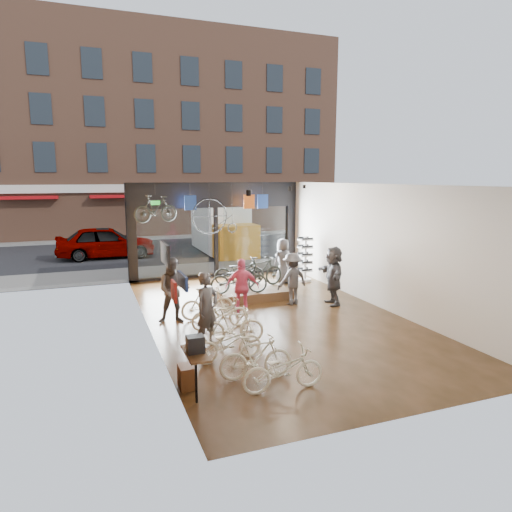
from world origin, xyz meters
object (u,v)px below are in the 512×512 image
hung_bike (156,209)px  customer_5 (333,276)px  display_bike_mid (261,272)px  floor_bike_2 (228,343)px  floor_bike_1 (256,357)px  customer_1 (174,290)px  floor_bike_0 (283,369)px  floor_bike_5 (208,303)px  penny_farthing (217,217)px  customer_4 (283,261)px  floor_bike_4 (220,314)px  display_platform (251,292)px  display_bike_left (239,279)px  display_bike_right (239,271)px  customer_3 (292,279)px  customer_0 (207,309)px  customer_2 (242,287)px  sunglasses_rack (305,259)px  street_car (106,242)px  floor_bike_3 (233,326)px  box_truck (225,230)px

hung_bike → customer_5: bearing=-142.2°
display_bike_mid → floor_bike_2: bearing=137.5°
hung_bike → floor_bike_1: bearing=169.6°
customer_1 → floor_bike_0: bearing=-65.3°
floor_bike_5 → penny_farthing: (1.56, 4.46, 2.04)m
customer_4 → customer_5: 3.29m
customer_1 → floor_bike_5: bearing=9.3°
floor_bike_4 → customer_1: customer_1 is taller
floor_bike_5 → customer_5: customer_5 is taller
display_platform → display_bike_left: 1.04m
customer_5 → hung_bike: size_ratio=1.18×
display_bike_mid → display_bike_right: (-0.55, 0.67, -0.07)m
floor_bike_2 → customer_3: bearing=-46.1°
customer_0 → customer_2: customer_0 is taller
floor_bike_5 → customer_0: (-0.53, -2.04, 0.44)m
customer_2 → sunglasses_rack: sunglasses_rack is taller
floor_bike_4 → floor_bike_5: 0.94m
customer_2 → floor_bike_4: bearing=63.9°
display_bike_right → customer_2: bearing=173.2°
display_bike_left → penny_farthing: bearing=7.7°
display_bike_mid → customer_1: bearing=105.4°
floor_bike_1 → display_bike_mid: size_ratio=0.85×
display_bike_left → display_bike_right: display_bike_left is taller
floor_bike_0 → display_bike_left: size_ratio=0.88×
street_car → floor_bike_2: 14.76m
customer_1 → customer_3: bearing=18.9°
hung_bike → customer_2: bearing=-168.9°
floor_bike_0 → customer_4: 8.96m
customer_1 → customer_4: customer_1 is taller
display_bike_right → customer_4: (2.01, 0.78, 0.10)m
floor_bike_1 → hung_bike: 8.30m
floor_bike_0 → display_bike_right: display_bike_right is taller
street_car → floor_bike_0: street_car is taller
hung_bike → customer_4: bearing=-110.4°
customer_2 → customer_4: bearing=-111.5°
customer_3 → sunglasses_rack: bearing=-135.5°
customer_2 → customer_3: (1.85, 0.51, -0.01)m
floor_bike_3 → sunglasses_rack: 7.25m
customer_1 → sunglasses_rack: (5.71, 3.34, -0.05)m
floor_bike_0 → floor_bike_1: bearing=25.7°
floor_bike_4 → hung_bike: size_ratio=1.00×
box_truck → floor_bike_2: size_ratio=4.10×
display_bike_mid → customer_1: customer_1 is taller
box_truck → display_platform: box_truck is taller
customer_1 → sunglasses_rack: bearing=41.6°
hung_bike → display_bike_right: bearing=-129.5°
customer_5 → display_bike_left: bearing=-103.0°
sunglasses_rack → customer_4: bearing=-166.1°
customer_3 → display_bike_mid: bearing=-80.6°
floor_bike_3 → customer_5: 4.64m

